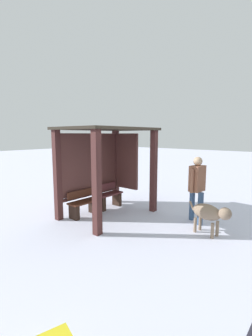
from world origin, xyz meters
TOP-DOWN VIEW (x-y plane):
  - ground_plane at (0.00, 0.00)m, footprint 60.00×60.00m
  - bus_shelter at (0.13, 0.26)m, footprint 2.53×1.80m
  - bench_left_inside at (-0.50, 0.48)m, footprint 0.90×0.39m
  - bench_center_inside at (0.50, 0.48)m, footprint 0.90×0.36m
  - person_walking at (1.07, -2.12)m, footprint 0.60×0.48m
  - dog at (0.49, -2.70)m, footprint 0.45×1.04m

SIDE VIEW (x-z plane):
  - ground_plane at x=0.00m, z-range 0.00..0.00m
  - bench_left_inside at x=-0.50m, z-range -0.05..0.66m
  - bench_center_inside at x=0.50m, z-range -0.04..0.70m
  - dog at x=0.49m, z-range 0.15..0.88m
  - person_walking at x=1.07m, z-range 0.14..1.85m
  - bus_shelter at x=0.13m, z-range 0.45..2.91m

